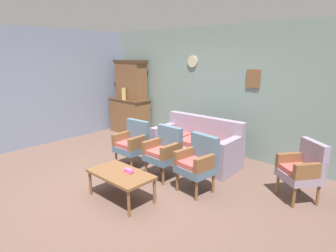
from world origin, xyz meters
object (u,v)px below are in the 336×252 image
at_px(floral_couch, 196,147).
at_px(armchair_row_middle, 164,150).
at_px(coffee_table, 121,176).
at_px(book_stack_on_table, 129,171).
at_px(armchair_near_cabinet, 198,161).
at_px(side_cabinet, 130,116).
at_px(vase_on_cabinet, 124,94).
at_px(armchair_by_doorway, 132,142).
at_px(wingback_chair_by_fireplace, 303,168).

xyz_separation_m(floral_couch, armchair_row_middle, (-0.01, -0.93, 0.17)).
distance_m(coffee_table, book_stack_on_table, 0.14).
bearing_deg(floral_couch, armchair_near_cabinet, -52.19).
bearing_deg(coffee_table, floral_couch, 91.84).
relative_size(side_cabinet, vase_on_cabinet, 3.68).
bearing_deg(floral_couch, armchair_by_doorway, -127.35).
height_order(armchair_near_cabinet, coffee_table, armchair_near_cabinet).
relative_size(armchair_near_cabinet, coffee_table, 0.90).
relative_size(side_cabinet, armchair_row_middle, 1.28).
height_order(side_cabinet, armchair_near_cabinet, side_cabinet).
bearing_deg(side_cabinet, armchair_near_cabinet, -23.85).
relative_size(floral_couch, book_stack_on_table, 11.80).
relative_size(floral_couch, wingback_chair_by_fireplace, 1.94).
relative_size(floral_couch, coffee_table, 1.75).
bearing_deg(armchair_by_doorway, book_stack_on_table, -43.17).
height_order(armchair_near_cabinet, wingback_chair_by_fireplace, same).
bearing_deg(armchair_by_doorway, armchair_row_middle, 5.24).
bearing_deg(coffee_table, armchair_by_doorway, 131.46).
height_order(armchair_by_doorway, coffee_table, armchair_by_doorway).
bearing_deg(wingback_chair_by_fireplace, floral_couch, 176.21).
height_order(floral_couch, book_stack_on_table, floral_couch).
bearing_deg(vase_on_cabinet, floral_couch, -8.29).
distance_m(floral_couch, armchair_row_middle, 0.95).
height_order(vase_on_cabinet, armchair_row_middle, vase_on_cabinet).
bearing_deg(armchair_row_middle, armchair_by_doorway, -174.76).
relative_size(armchair_row_middle, coffee_table, 0.90).
xyz_separation_m(side_cabinet, vase_on_cabinet, (0.01, -0.18, 0.62)).
xyz_separation_m(armchair_row_middle, book_stack_on_table, (0.15, -0.92, -0.05)).
bearing_deg(armchair_near_cabinet, book_stack_on_table, -123.68).
height_order(vase_on_cabinet, floral_couch, vase_on_cabinet).
xyz_separation_m(vase_on_cabinet, coffee_table, (2.78, -2.33, -0.71)).
bearing_deg(floral_couch, armchair_row_middle, -90.44).
bearing_deg(book_stack_on_table, floral_couch, 94.48).
bearing_deg(side_cabinet, wingback_chair_by_fireplace, -8.51).
bearing_deg(wingback_chair_by_fireplace, book_stack_on_table, -137.79).
height_order(side_cabinet, armchair_row_middle, side_cabinet).
distance_m(armchair_near_cabinet, coffee_table, 1.20).
xyz_separation_m(armchair_by_doorway, armchair_near_cabinet, (1.51, 0.04, 0.00)).
relative_size(armchair_by_doorway, coffee_table, 0.90).
relative_size(vase_on_cabinet, coffee_table, 0.31).
xyz_separation_m(vase_on_cabinet, floral_couch, (2.72, -0.40, -0.76)).
relative_size(vase_on_cabinet, wingback_chair_by_fireplace, 0.35).
bearing_deg(book_stack_on_table, armchair_by_doorway, 136.83).
bearing_deg(armchair_near_cabinet, wingback_chair_by_fireplace, 32.36).
bearing_deg(wingback_chair_by_fireplace, coffee_table, -137.67).
distance_m(vase_on_cabinet, coffee_table, 3.70).
bearing_deg(armchair_near_cabinet, floral_couch, 127.81).
height_order(armchair_by_doorway, wingback_chair_by_fireplace, same).
xyz_separation_m(floral_couch, coffee_table, (0.06, -1.93, 0.05)).
distance_m(side_cabinet, vase_on_cabinet, 0.65).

